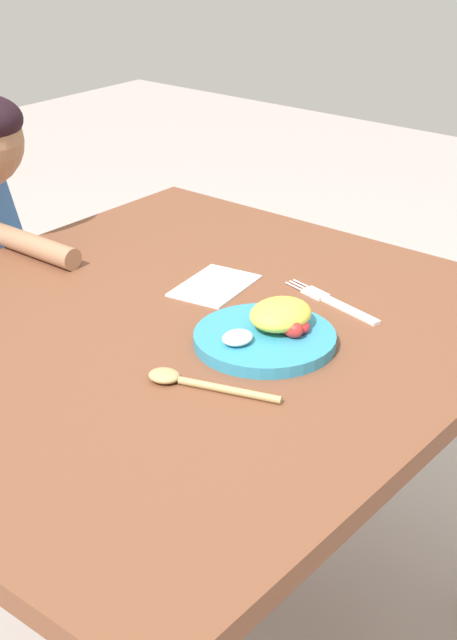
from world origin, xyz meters
TOP-DOWN VIEW (x-y plane):
  - dining_table at (0.00, 0.00)m, footprint 1.10×0.98m
  - plate at (0.06, -0.16)m, footprint 0.22×0.22m
  - fork at (0.25, -0.16)m, footprint 0.07×0.22m
  - spoon at (-0.12, -0.15)m, footprint 0.09×0.20m
  - napkin at (0.17, 0.05)m, footprint 0.17×0.13m

SIDE VIEW (x-z plane):
  - dining_table at x=0.00m, z-range 0.29..1.04m
  - napkin at x=0.17m, z-range 0.75..0.75m
  - fork at x=0.25m, z-range 0.75..0.75m
  - spoon at x=-0.12m, z-range 0.75..0.76m
  - plate at x=0.06m, z-range 0.74..0.80m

